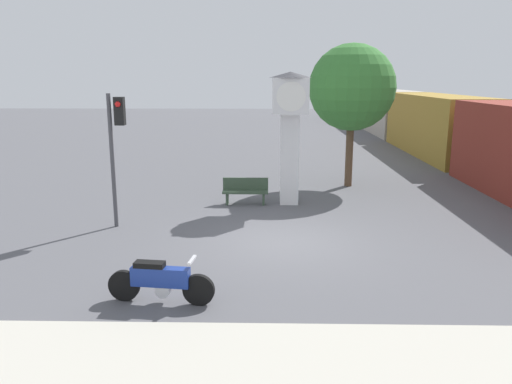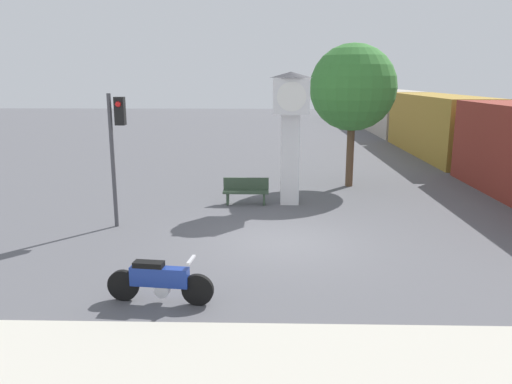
# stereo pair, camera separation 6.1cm
# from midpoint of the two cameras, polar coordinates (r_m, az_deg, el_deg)

# --- Properties ---
(ground_plane) EXTENTS (120.00, 120.00, 0.00)m
(ground_plane) POSITION_cam_midpoint_polar(r_m,az_deg,el_deg) (13.64, 2.88, -5.72)
(ground_plane) COLOR #56565B
(motorcycle) EXTENTS (2.16, 0.49, 0.95)m
(motorcycle) POSITION_cam_midpoint_polar(r_m,az_deg,el_deg) (10.13, -11.05, -9.95)
(motorcycle) COLOR black
(motorcycle) RESTS_ON ground_plane
(clock_tower) EXTENTS (1.45, 1.45, 4.56)m
(clock_tower) POSITION_cam_midpoint_polar(r_m,az_deg,el_deg) (17.32, 3.80, 8.54)
(clock_tower) COLOR white
(clock_tower) RESTS_ON ground_plane
(freight_train) EXTENTS (2.80, 48.76, 3.40)m
(freight_train) POSITION_cam_midpoint_polar(r_m,az_deg,el_deg) (36.72, 16.80, 8.22)
(freight_train) COLOR maroon
(freight_train) RESTS_ON ground_plane
(traffic_light) EXTENTS (0.50, 0.35, 3.93)m
(traffic_light) POSITION_cam_midpoint_polar(r_m,az_deg,el_deg) (15.02, -15.82, 6.15)
(traffic_light) COLOR #47474C
(traffic_light) RESTS_ON ground_plane
(street_tree) EXTENTS (3.42, 3.42, 5.70)m
(street_tree) POSITION_cam_midpoint_polar(r_m,az_deg,el_deg) (20.49, 10.83, 11.62)
(street_tree) COLOR brown
(street_tree) RESTS_ON ground_plane
(bench) EXTENTS (1.60, 0.44, 0.92)m
(bench) POSITION_cam_midpoint_polar(r_m,az_deg,el_deg) (17.55, -1.31, 0.19)
(bench) COLOR #384C38
(bench) RESTS_ON ground_plane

